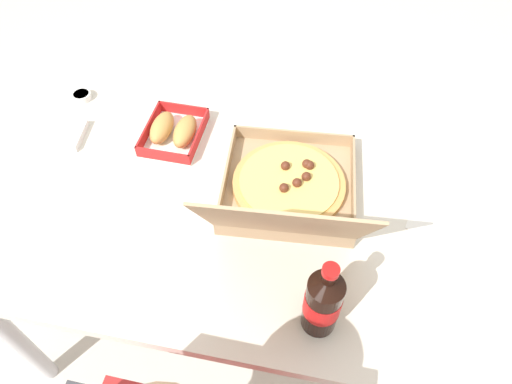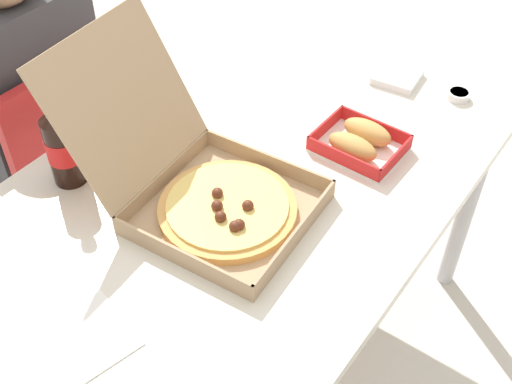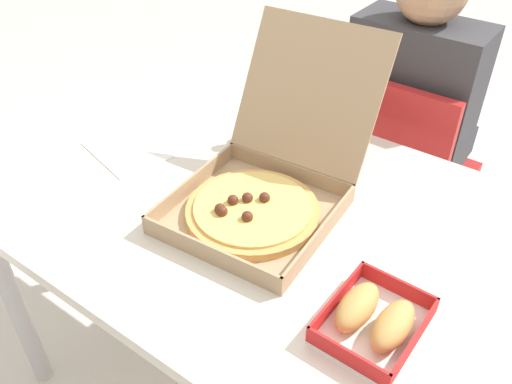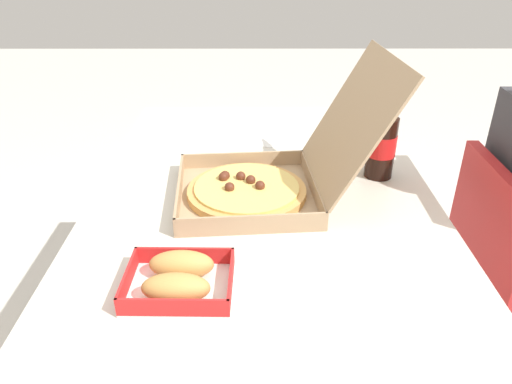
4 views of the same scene
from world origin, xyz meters
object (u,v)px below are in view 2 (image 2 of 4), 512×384
pizza_box_open (209,190)px  napkin_pile (397,77)px  bread_side_box (360,141)px  chair (52,161)px  paper_menu (70,349)px  cola_bottle (63,145)px  diner_person (20,93)px  dipping_sauce_cup (459,95)px

pizza_box_open → napkin_pile: (0.65, -0.10, -0.04)m
pizza_box_open → bread_side_box: 0.38m
chair → pizza_box_open: bearing=-95.9°
pizza_box_open → paper_menu: (-0.41, -0.02, -0.05)m
cola_bottle → napkin_pile: size_ratio=2.04×
chair → paper_menu: chair is taller
diner_person → napkin_pile: diner_person is taller
diner_person → paper_menu: (-0.48, -0.73, 0.05)m
chair → napkin_pile: bearing=-52.2°
paper_menu → diner_person: bearing=70.7°
bread_side_box → napkin_pile: bearing=11.0°
chair → bread_side_box: size_ratio=4.31×
diner_person → napkin_pile: size_ratio=10.46×
napkin_pile → pizza_box_open: bearing=171.2°
cola_bottle → dipping_sauce_cup: cola_bottle is taller
bread_side_box → pizza_box_open: bearing=155.1°
cola_bottle → napkin_pile: bearing=-27.7°
diner_person → dipping_sauce_cup: (0.60, -0.97, 0.06)m
bread_side_box → napkin_pile: 0.31m
chair → pizza_box_open: size_ratio=1.63×
cola_bottle → napkin_pile: (0.76, -0.40, -0.08)m
dipping_sauce_cup → diner_person: bearing=121.7°
bread_side_box → paper_menu: bread_side_box is taller
cola_bottle → dipping_sauce_cup: size_ratio=4.00×
diner_person → bread_side_box: 0.91m
chair → pizza_box_open: (-0.07, -0.65, 0.30)m
pizza_box_open → cola_bottle: (-0.11, 0.30, 0.05)m
pizza_box_open → napkin_pile: pizza_box_open is taller
diner_person → pizza_box_open: diner_person is taller
diner_person → cola_bottle: (-0.18, -0.41, 0.14)m
dipping_sauce_cup → chair: bearing=123.3°
cola_bottle → chair: bearing=63.1°
chair → bread_side_box: (0.28, -0.81, 0.28)m
chair → dipping_sauce_cup: bearing=-56.7°
bread_side_box → dipping_sauce_cup: bearing=-17.7°
bread_side_box → cola_bottle: cola_bottle is taller
cola_bottle → paper_menu: (-0.30, -0.32, -0.09)m
paper_menu → dipping_sauce_cup: (1.07, -0.24, 0.01)m
chair → dipping_sauce_cup: 1.12m
pizza_box_open → napkin_pile: 0.66m
pizza_box_open → dipping_sauce_cup: 0.71m
diner_person → pizza_box_open: size_ratio=2.25×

